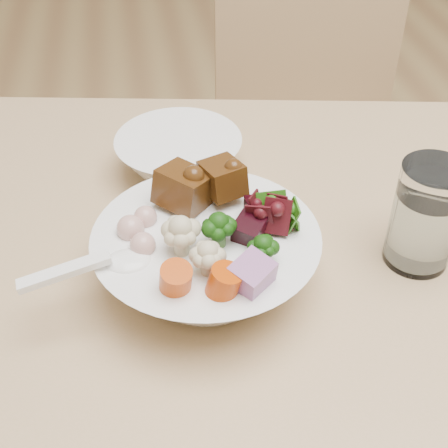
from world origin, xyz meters
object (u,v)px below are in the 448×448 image
at_px(side_bowl, 179,157).
at_px(food_bowl, 208,255).
at_px(chair_far, 309,152).
at_px(water_glass, 424,220).

bearing_deg(side_bowl, food_bowl, -87.47).
height_order(chair_far, water_glass, water_glass).
xyz_separation_m(food_bowl, side_bowl, (-0.01, 0.20, -0.01)).
relative_size(chair_far, water_glass, 6.73).
bearing_deg(side_bowl, water_glass, -40.11).
bearing_deg(food_bowl, side_bowl, 92.53).
bearing_deg(side_bowl, chair_far, 51.52).
distance_m(water_glass, side_bowl, 0.30).
distance_m(chair_far, water_glass, 0.63).
distance_m(food_bowl, water_glass, 0.22).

